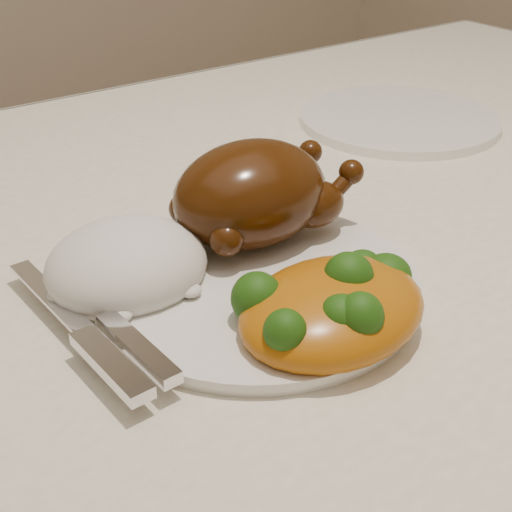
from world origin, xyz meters
TOP-DOWN VIEW (x-y plane):
  - dining_table at (0.00, 0.00)m, footprint 1.60×0.90m
  - tablecloth at (0.00, 0.00)m, footprint 1.73×1.03m
  - dinner_plate at (-0.04, -0.04)m, footprint 0.26×0.26m
  - side_plate at (0.33, 0.17)m, footprint 0.29×0.29m
  - roast_chicken at (-0.00, 0.02)m, footprint 0.17×0.11m
  - rice_mound at (-0.12, 0.02)m, footprint 0.13×0.12m
  - mac_and_cheese at (-0.03, -0.11)m, footprint 0.16×0.13m
  - cutlery at (-0.17, -0.04)m, footprint 0.04×0.20m

SIDE VIEW (x-z plane):
  - dining_table at x=0.00m, z-range 0.29..1.05m
  - tablecloth at x=0.00m, z-range 0.65..0.83m
  - dinner_plate at x=-0.04m, z-range 0.77..0.78m
  - side_plate at x=0.33m, z-range 0.77..0.78m
  - cutlery at x=-0.17m, z-range 0.78..0.79m
  - rice_mound at x=-0.12m, z-range 0.76..0.82m
  - mac_and_cheese at x=-0.03m, z-range 0.76..0.82m
  - roast_chicken at x=0.00m, z-range 0.78..0.86m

